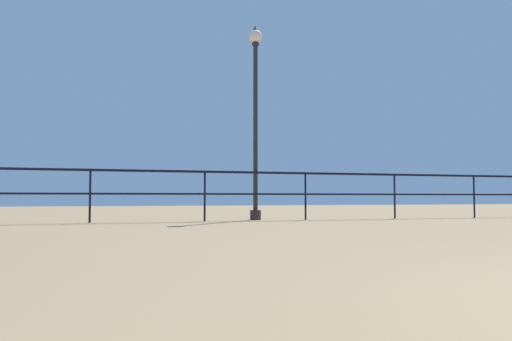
{
  "coord_description": "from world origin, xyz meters",
  "views": [
    {
      "loc": [
        -3.21,
        -0.62,
        0.5
      ],
      "look_at": [
        -0.17,
        9.29,
        1.08
      ],
      "focal_mm": 34.45,
      "sensor_mm": 36.0,
      "label": 1
    }
  ],
  "objects": [
    {
      "name": "lamppost_center",
      "position": [
        0.06,
        10.07,
        2.6
      ],
      "size": [
        0.31,
        0.31,
        4.49
      ],
      "color": "#2E2421",
      "rests_on": "ground_plane"
    },
    {
      "name": "pier_railing",
      "position": [
        0.0,
        9.79,
        0.81
      ],
      "size": [
        25.76,
        0.05,
        1.09
      ],
      "color": "black",
      "rests_on": "ground_plane"
    }
  ]
}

